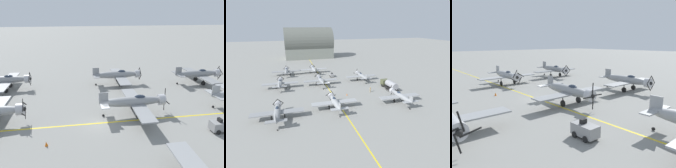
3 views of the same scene
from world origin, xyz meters
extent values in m
plane|color=gray|center=(0.00, 0.00, 0.00)|extent=(400.00, 400.00, 0.00)
cube|color=yellow|center=(0.00, 0.00, 0.00)|extent=(0.30, 160.00, 0.01)
cylinder|color=#B7B7BC|center=(-1.75, -10.55, 2.05)|extent=(1.58, 0.90, 1.58)
sphere|color=black|center=(-1.75, -10.05, 2.05)|extent=(0.56, 0.56, 0.56)
cube|color=black|center=(-1.01, -10.05, 1.58)|extent=(1.55, 0.06, 1.06)
cube|color=black|center=(-1.27, -10.05, 2.79)|extent=(1.06, 0.06, 1.55)
cube|color=black|center=(-2.48, -10.05, 2.52)|extent=(1.55, 0.06, 1.06)
cube|color=black|center=(-2.22, -10.05, 1.31)|extent=(1.06, 0.06, 1.55)
ellipsoid|color=gray|center=(-1.86, 4.68, 2.05)|extent=(1.50, 9.50, 1.42)
cylinder|color=#B7B7BC|center=(-1.86, 9.13, 2.05)|extent=(1.58, 0.90, 1.58)
ellipsoid|color=#232D3D|center=(-1.86, 5.82, 2.61)|extent=(0.80, 1.70, 0.76)
cube|color=gray|center=(-1.86, 5.44, 1.71)|extent=(12.00, 2.10, 0.16)
cube|color=gray|center=(-1.86, 0.59, 2.20)|extent=(4.40, 1.10, 0.12)
cube|color=gray|center=(-1.86, 0.59, 2.85)|extent=(0.14, 1.30, 1.60)
sphere|color=black|center=(-1.86, 9.63, 2.05)|extent=(0.56, 0.56, 0.56)
cube|color=black|center=(-1.90, 9.63, 1.18)|extent=(0.23, 0.06, 1.75)
cube|color=black|center=(-0.98, 9.63, 2.01)|extent=(1.75, 0.06, 0.23)
cube|color=black|center=(-1.81, 9.63, 2.92)|extent=(0.23, 0.06, 1.75)
cube|color=black|center=(-2.73, 9.63, 2.09)|extent=(1.75, 0.06, 0.23)
cylinder|color=black|center=(-3.36, 5.44, 1.08)|extent=(0.14, 0.14, 1.26)
cylinder|color=black|center=(-3.36, 5.44, 0.45)|extent=(0.22, 0.90, 0.90)
cylinder|color=black|center=(-0.36, 5.44, 1.08)|extent=(0.14, 0.14, 1.26)
cylinder|color=black|center=(-0.36, 5.44, 0.45)|extent=(0.22, 0.90, 0.90)
cylinder|color=black|center=(-1.86, 0.53, 0.18)|extent=(0.12, 0.36, 0.36)
cube|color=#989B9E|center=(-1.99, 17.90, 2.20)|extent=(4.40, 1.10, 0.12)
cube|color=#989B9E|center=(-1.99, 17.90, 2.85)|extent=(0.14, 1.30, 1.60)
cylinder|color=black|center=(-1.99, 17.84, 0.18)|extent=(0.12, 0.36, 0.36)
ellipsoid|color=gray|center=(-15.87, -16.76, 2.05)|extent=(1.50, 9.50, 1.42)
cylinder|color=#B7B7BC|center=(-15.87, -12.31, 2.05)|extent=(1.58, 0.90, 1.58)
ellipsoid|color=#232D3D|center=(-15.87, -15.62, 2.61)|extent=(0.80, 1.70, 0.76)
cube|color=gray|center=(-15.87, -16.00, 1.71)|extent=(12.00, 2.10, 0.16)
sphere|color=black|center=(-15.87, -11.81, 2.05)|extent=(0.56, 0.56, 0.56)
cube|color=black|center=(-16.45, -11.81, 2.70)|extent=(1.28, 0.06, 1.39)
cube|color=black|center=(-16.52, -11.81, 1.46)|extent=(1.39, 0.06, 1.28)
cube|color=black|center=(-15.28, -11.81, 1.40)|extent=(1.28, 0.06, 1.39)
cube|color=black|center=(-15.22, -11.81, 2.64)|extent=(1.39, 0.06, 1.28)
cylinder|color=black|center=(-17.37, -16.00, 1.08)|extent=(0.14, 0.14, 1.26)
cylinder|color=black|center=(-17.37, -16.00, 0.45)|extent=(0.22, 0.90, 0.90)
cylinder|color=black|center=(-14.37, -16.00, 1.08)|extent=(0.14, 0.14, 1.26)
cylinder|color=black|center=(-14.37, -16.00, 0.45)|extent=(0.22, 0.90, 0.90)
ellipsoid|color=gray|center=(-15.92, 4.97, 2.05)|extent=(1.50, 9.50, 1.42)
cylinder|color=#B7B7BC|center=(-15.92, 9.42, 2.05)|extent=(1.57, 0.90, 1.58)
ellipsoid|color=#232D3D|center=(-15.92, 6.11, 2.61)|extent=(0.80, 1.70, 0.76)
cube|color=gray|center=(-15.92, 5.73, 1.71)|extent=(12.00, 2.10, 0.16)
cube|color=gray|center=(-15.92, 0.88, 2.20)|extent=(4.40, 1.10, 0.12)
cube|color=gray|center=(-15.92, 0.88, 2.85)|extent=(0.14, 1.30, 1.60)
sphere|color=black|center=(-15.92, 9.92, 2.05)|extent=(0.56, 0.56, 0.56)
cube|color=black|center=(-16.55, 9.92, 1.44)|extent=(1.36, 0.06, 1.31)
cube|color=black|center=(-15.31, 9.92, 1.42)|extent=(1.31, 0.06, 1.36)
cube|color=black|center=(-15.29, 9.92, 2.66)|extent=(1.36, 0.06, 1.31)
cube|color=black|center=(-16.52, 9.92, 2.68)|extent=(1.31, 0.06, 1.36)
cylinder|color=black|center=(-17.42, 5.73, 1.08)|extent=(0.14, 0.14, 1.26)
cylinder|color=black|center=(-17.42, 5.73, 0.45)|extent=(0.22, 0.90, 0.90)
cylinder|color=black|center=(-14.42, 5.73, 1.08)|extent=(0.14, 0.14, 1.26)
cylinder|color=black|center=(-14.42, 5.73, 0.45)|extent=(0.22, 0.90, 0.90)
cylinder|color=black|center=(-15.92, 0.82, 0.18)|extent=(0.12, 0.36, 0.36)
ellipsoid|color=gray|center=(-13.77, 21.59, 2.05)|extent=(1.50, 9.50, 1.42)
cylinder|color=#B7B7BC|center=(-13.77, 26.04, 2.05)|extent=(1.57, 0.90, 1.58)
ellipsoid|color=#232D3D|center=(-13.77, 22.73, 2.61)|extent=(0.80, 1.70, 0.76)
cube|color=gray|center=(-13.77, 22.35, 1.71)|extent=(12.00, 2.10, 0.16)
cube|color=gray|center=(-13.77, 17.50, 2.20)|extent=(4.40, 1.10, 0.12)
cube|color=gray|center=(-13.77, 17.50, 2.85)|extent=(0.14, 1.30, 1.60)
sphere|color=black|center=(-13.77, 26.54, 2.05)|extent=(0.56, 0.56, 0.56)
cube|color=black|center=(-14.49, 26.54, 1.55)|extent=(1.52, 0.06, 1.11)
cube|color=black|center=(-13.27, 26.54, 1.33)|extent=(1.11, 0.06, 1.52)
cube|color=black|center=(-13.05, 26.54, 2.55)|extent=(1.52, 0.06, 1.11)
cube|color=black|center=(-14.27, 26.54, 2.77)|extent=(1.11, 0.06, 1.52)
cylinder|color=black|center=(-15.27, 22.35, 1.08)|extent=(0.14, 0.14, 1.26)
cylinder|color=black|center=(-15.27, 22.35, 0.45)|extent=(0.22, 0.90, 0.90)
cylinder|color=black|center=(-12.27, 22.35, 1.08)|extent=(0.14, 0.14, 1.26)
cylinder|color=black|center=(-12.27, 22.35, 0.45)|extent=(0.22, 0.90, 0.90)
cylinder|color=black|center=(-13.77, 17.44, 0.18)|extent=(0.12, 0.36, 0.36)
cube|color=gray|center=(4.54, 14.52, 0.80)|extent=(1.40, 2.60, 1.10)
cube|color=black|center=(4.54, 14.26, 1.57)|extent=(0.70, 0.36, 0.44)
cylinder|color=black|center=(3.86, 15.24, 0.30)|extent=(0.20, 0.60, 0.60)
cylinder|color=black|center=(3.86, 13.81, 0.30)|extent=(0.20, 0.60, 0.60)
cylinder|color=black|center=(5.23, 13.81, 0.30)|extent=(0.20, 0.60, 0.60)
cone|color=orange|center=(4.22, -6.70, 0.28)|extent=(0.36, 0.36, 0.55)
camera|label=1|loc=(26.14, -2.92, 14.37)|focal=35.00mm
camera|label=2|loc=(-12.16, -54.51, 20.98)|focal=28.00mm
camera|label=3|loc=(18.48, 27.90, 8.87)|focal=35.00mm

